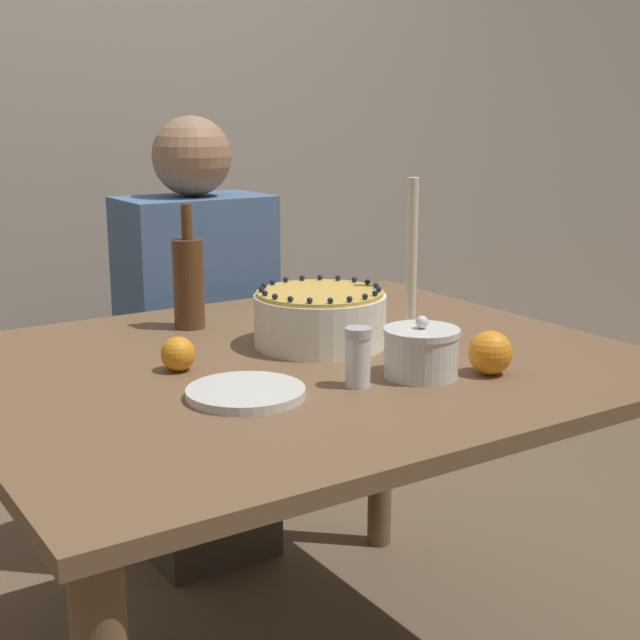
# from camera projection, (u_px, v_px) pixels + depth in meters

# --- Properties ---
(wall_behind) EXTENTS (8.00, 0.05, 2.60)m
(wall_behind) POSITION_uv_depth(u_px,v_px,m) (60.00, 95.00, 2.79)
(wall_behind) COLOR #ADA393
(wall_behind) RESTS_ON ground_plane
(dining_table) EXTENTS (1.29, 1.10, 0.78)m
(dining_table) POSITION_uv_depth(u_px,v_px,m) (296.00, 413.00, 1.79)
(dining_table) COLOR brown
(dining_table) RESTS_ON ground_plane
(cake) EXTENTS (0.27, 0.27, 0.13)m
(cake) POSITION_uv_depth(u_px,v_px,m) (320.00, 318.00, 1.85)
(cake) COLOR white
(cake) RESTS_ON dining_table
(sugar_bowl) EXTENTS (0.14, 0.14, 0.11)m
(sugar_bowl) POSITION_uv_depth(u_px,v_px,m) (421.00, 352.00, 1.64)
(sugar_bowl) COLOR silver
(sugar_bowl) RESTS_ON dining_table
(sugar_shaker) EXTENTS (0.05, 0.05, 0.11)m
(sugar_shaker) POSITION_uv_depth(u_px,v_px,m) (358.00, 357.00, 1.57)
(sugar_shaker) COLOR white
(sugar_shaker) RESTS_ON dining_table
(plate_stack) EXTENTS (0.21, 0.21, 0.02)m
(plate_stack) POSITION_uv_depth(u_px,v_px,m) (246.00, 393.00, 1.53)
(plate_stack) COLOR silver
(plate_stack) RESTS_ON dining_table
(candle) EXTENTS (0.05, 0.05, 0.34)m
(candle) POSITION_uv_depth(u_px,v_px,m) (411.00, 273.00, 1.87)
(candle) COLOR tan
(candle) RESTS_ON dining_table
(bottle) EXTENTS (0.07, 0.07, 0.28)m
(bottle) POSITION_uv_depth(u_px,v_px,m) (189.00, 281.00, 1.99)
(bottle) COLOR brown
(bottle) RESTS_ON dining_table
(orange_fruit_0) EXTENTS (0.08, 0.08, 0.08)m
(orange_fruit_0) POSITION_uv_depth(u_px,v_px,m) (490.00, 353.00, 1.65)
(orange_fruit_0) COLOR orange
(orange_fruit_0) RESTS_ON dining_table
(orange_fruit_1) EXTENTS (0.07, 0.07, 0.07)m
(orange_fruit_1) POSITION_uv_depth(u_px,v_px,m) (178.00, 354.00, 1.67)
(orange_fruit_1) COLOR orange
(orange_fruit_1) RESTS_ON dining_table
(person_man_blue_shirt) EXTENTS (0.40, 0.34, 1.24)m
(person_man_blue_shirt) POSITION_uv_depth(u_px,v_px,m) (199.00, 370.00, 2.50)
(person_man_blue_shirt) COLOR #473D33
(person_man_blue_shirt) RESTS_ON ground_plane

